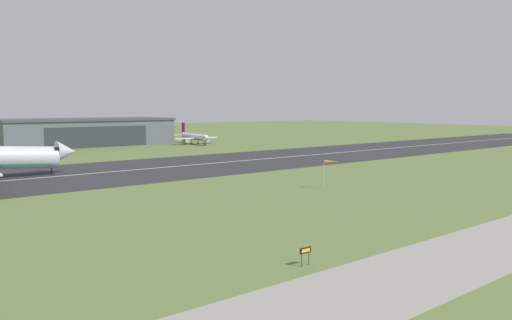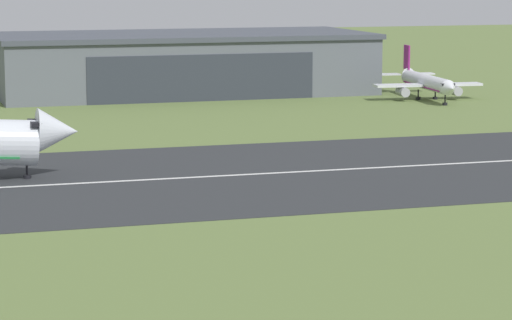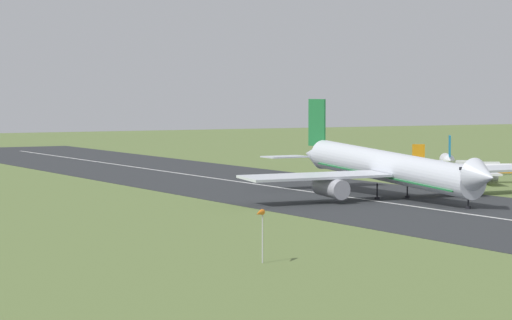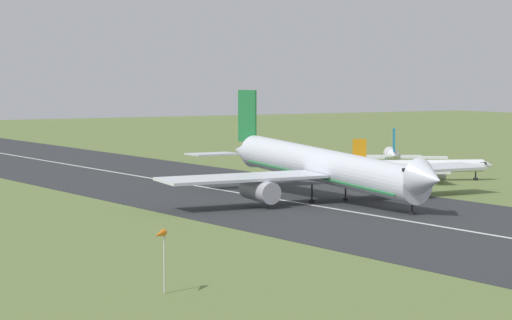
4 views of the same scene
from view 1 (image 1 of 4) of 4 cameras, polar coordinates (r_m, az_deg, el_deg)
ground_plane at (r=83.06m, az=5.50°, el=-4.75°), size 727.66×727.66×0.00m
runway_strip at (r=128.82m, az=-12.18°, el=-0.99°), size 487.66×45.25×0.06m
runway_centreline at (r=128.81m, az=-12.18°, el=-0.97°), size 438.89×0.70×0.01m
taxiway_road at (r=64.63m, az=26.05°, el=-8.46°), size 365.74×11.49×0.05m
hangar_building at (r=215.85m, az=-19.02°, el=3.07°), size 67.75×30.76×10.96m
airplane_parked_east at (r=211.46m, az=-7.04°, el=2.62°), size 19.36×26.08×8.79m
windsock_pole at (r=95.30m, az=8.53°, el=-0.34°), size 2.29×2.18×5.59m
runway_sign at (r=49.95m, az=5.67°, el=-10.44°), size 1.41×0.14×1.86m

